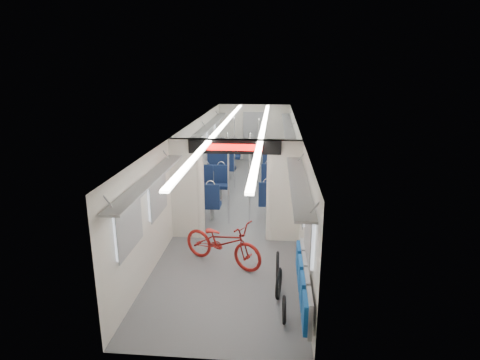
{
  "coord_description": "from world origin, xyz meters",
  "views": [
    {
      "loc": [
        0.85,
        -10.5,
        3.84
      ],
      "look_at": [
        0.06,
        -1.47,
        1.24
      ],
      "focal_mm": 30.0,
      "sensor_mm": 36.0,
      "label": 1
    }
  ],
  "objects_px": {
    "stanchion_far_left": "(235,153)",
    "bike_hoop_a": "(284,311)",
    "seat_bay_near_left": "(208,189)",
    "flip_bench": "(303,282)",
    "bike_hoop_b": "(279,285)",
    "seat_bay_far_right": "(276,160)",
    "seat_bay_far_left": "(225,158)",
    "stanchion_near_left": "(228,179)",
    "stanchion_near_right": "(250,180)",
    "stanchion_far_right": "(258,156)",
    "seat_bay_near_right": "(276,188)",
    "bike_hoop_c": "(277,266)",
    "bicycle": "(223,242)"
  },
  "relations": [
    {
      "from": "seat_bay_far_left",
      "to": "stanchion_far_left",
      "type": "distance_m",
      "value": 2.04
    },
    {
      "from": "seat_bay_near_right",
      "to": "seat_bay_far_right",
      "type": "xyz_separation_m",
      "value": [
        -0.0,
        3.36,
        0.01
      ]
    },
    {
      "from": "bicycle",
      "to": "seat_bay_far_left",
      "type": "bearing_deg",
      "value": 33.34
    },
    {
      "from": "bike_hoop_a",
      "to": "stanchion_near_left",
      "type": "xyz_separation_m",
      "value": [
        -1.31,
        3.94,
        0.96
      ]
    },
    {
      "from": "bike_hoop_c",
      "to": "seat_bay_far_right",
      "type": "distance_m",
      "value": 7.31
    },
    {
      "from": "stanchion_near_right",
      "to": "flip_bench",
      "type": "bearing_deg",
      "value": -73.75
    },
    {
      "from": "bike_hoop_b",
      "to": "bike_hoop_c",
      "type": "height_order",
      "value": "bike_hoop_b"
    },
    {
      "from": "bike_hoop_b",
      "to": "seat_bay_far_right",
      "type": "relative_size",
      "value": 0.25
    },
    {
      "from": "seat_bay_near_left",
      "to": "stanchion_near_left",
      "type": "bearing_deg",
      "value": -56.89
    },
    {
      "from": "bike_hoop_c",
      "to": "stanchion_far_left",
      "type": "bearing_deg",
      "value": 103.68
    },
    {
      "from": "seat_bay_near_left",
      "to": "stanchion_far_left",
      "type": "relative_size",
      "value": 0.91
    },
    {
      "from": "seat_bay_far_left",
      "to": "stanchion_near_left",
      "type": "distance_m",
      "value": 4.97
    },
    {
      "from": "seat_bay_far_left",
      "to": "stanchion_near_right",
      "type": "height_order",
      "value": "stanchion_near_right"
    },
    {
      "from": "flip_bench",
      "to": "bike_hoop_b",
      "type": "distance_m",
      "value": 0.67
    },
    {
      "from": "bicycle",
      "to": "flip_bench",
      "type": "relative_size",
      "value": 0.83
    },
    {
      "from": "seat_bay_far_right",
      "to": "stanchion_far_right",
      "type": "height_order",
      "value": "stanchion_far_right"
    },
    {
      "from": "bicycle",
      "to": "bike_hoop_a",
      "type": "relative_size",
      "value": 4.04
    },
    {
      "from": "flip_bench",
      "to": "seat_bay_near_left",
      "type": "distance_m",
      "value": 5.28
    },
    {
      "from": "bike_hoop_b",
      "to": "seat_bay_near_left",
      "type": "xyz_separation_m",
      "value": [
        -1.92,
        4.31,
        0.3
      ]
    },
    {
      "from": "flip_bench",
      "to": "seat_bay_near_right",
      "type": "distance_m",
      "value": 5.07
    },
    {
      "from": "bike_hoop_b",
      "to": "stanchion_far_right",
      "type": "relative_size",
      "value": 0.23
    },
    {
      "from": "flip_bench",
      "to": "stanchion_far_right",
      "type": "height_order",
      "value": "stanchion_far_right"
    },
    {
      "from": "seat_bay_far_right",
      "to": "stanchion_near_right",
      "type": "xyz_separation_m",
      "value": [
        -0.66,
        -4.7,
        0.6
      ]
    },
    {
      "from": "bike_hoop_a",
      "to": "seat_bay_far_right",
      "type": "relative_size",
      "value": 0.21
    },
    {
      "from": "stanchion_far_right",
      "to": "bicycle",
      "type": "bearing_deg",
      "value": -95.82
    },
    {
      "from": "seat_bay_near_right",
      "to": "seat_bay_far_right",
      "type": "height_order",
      "value": "seat_bay_far_right"
    },
    {
      "from": "bicycle",
      "to": "stanchion_near_right",
      "type": "bearing_deg",
      "value": 16.22
    },
    {
      "from": "stanchion_near_left",
      "to": "stanchion_far_left",
      "type": "distance_m",
      "value": 3.02
    },
    {
      "from": "bike_hoop_c",
      "to": "seat_bay_near_right",
      "type": "height_order",
      "value": "seat_bay_near_right"
    },
    {
      "from": "stanchion_near_left",
      "to": "stanchion_far_right",
      "type": "relative_size",
      "value": 1.0
    },
    {
      "from": "seat_bay_far_right",
      "to": "bike_hoop_c",
      "type": "bearing_deg",
      "value": -89.78
    },
    {
      "from": "seat_bay_near_right",
      "to": "stanchion_far_left",
      "type": "bearing_deg",
      "value": 128.83
    },
    {
      "from": "bike_hoop_b",
      "to": "seat_bay_far_left",
      "type": "height_order",
      "value": "seat_bay_far_left"
    },
    {
      "from": "flip_bench",
      "to": "seat_bay_near_left",
      "type": "xyz_separation_m",
      "value": [
        -2.29,
        4.75,
        -0.03
      ]
    },
    {
      "from": "seat_bay_far_left",
      "to": "stanchion_far_left",
      "type": "relative_size",
      "value": 0.97
    },
    {
      "from": "stanchion_far_left",
      "to": "bike_hoop_a",
      "type": "bearing_deg",
      "value": -78.13
    },
    {
      "from": "seat_bay_near_left",
      "to": "stanchion_far_right",
      "type": "relative_size",
      "value": 0.91
    },
    {
      "from": "seat_bay_far_right",
      "to": "seat_bay_far_left",
      "type": "bearing_deg",
      "value": 174.64
    },
    {
      "from": "seat_bay_far_right",
      "to": "bicycle",
      "type": "bearing_deg",
      "value": -98.82
    },
    {
      "from": "bike_hoop_c",
      "to": "seat_bay_far_left",
      "type": "relative_size",
      "value": 0.23
    },
    {
      "from": "stanchion_near_right",
      "to": "bike_hoop_a",
      "type": "bearing_deg",
      "value": -78.71
    },
    {
      "from": "stanchion_near_right",
      "to": "seat_bay_far_left",
      "type": "bearing_deg",
      "value": 103.89
    },
    {
      "from": "bike_hoop_a",
      "to": "seat_bay_far_left",
      "type": "relative_size",
      "value": 0.2
    },
    {
      "from": "seat_bay_far_left",
      "to": "stanchion_near_left",
      "type": "bearing_deg",
      "value": -82.0
    },
    {
      "from": "seat_bay_near_right",
      "to": "seat_bay_far_right",
      "type": "distance_m",
      "value": 3.36
    },
    {
      "from": "bike_hoop_b",
      "to": "seat_bay_far_right",
      "type": "bearing_deg",
      "value": 90.33
    },
    {
      "from": "seat_bay_near_right",
      "to": "stanchion_near_right",
      "type": "distance_m",
      "value": 1.61
    },
    {
      "from": "bike_hoop_a",
      "to": "bike_hoop_b",
      "type": "bearing_deg",
      "value": 96.68
    },
    {
      "from": "seat_bay_near_left",
      "to": "seat_bay_far_right",
      "type": "xyz_separation_m",
      "value": [
        1.87,
        3.66,
        0.01
      ]
    },
    {
      "from": "bike_hoop_c",
      "to": "seat_bay_far_right",
      "type": "relative_size",
      "value": 0.24
    }
  ]
}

